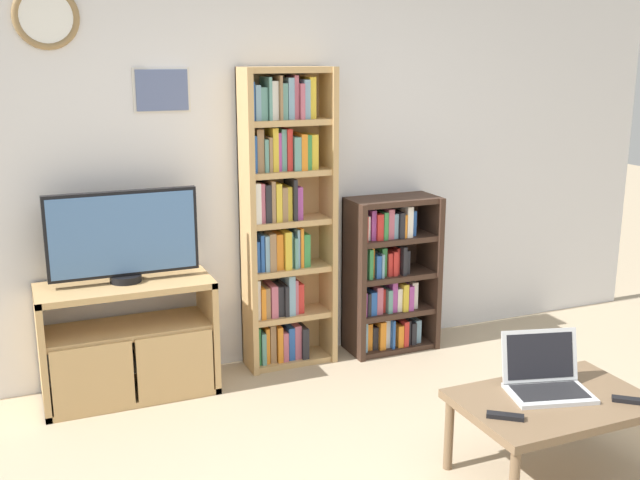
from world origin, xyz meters
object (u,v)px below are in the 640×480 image
(bookshelf_short, at_px, (387,277))
(laptop, at_px, (545,377))
(tv_stand, at_px, (129,341))
(remote_far_from_laptop, at_px, (631,400))
(bookshelf_tall, at_px, (283,219))
(coffee_table, at_px, (554,407))
(remote_near_laptop, at_px, (505,416))
(television, at_px, (123,236))

(bookshelf_short, height_order, laptop, bookshelf_short)
(tv_stand, bearing_deg, remote_far_from_laptop, -42.69)
(tv_stand, height_order, laptop, tv_stand)
(bookshelf_tall, height_order, bookshelf_short, bookshelf_tall)
(tv_stand, xyz_separation_m, bookshelf_tall, (1.00, 0.12, 0.61))
(tv_stand, height_order, coffee_table, tv_stand)
(bookshelf_short, xyz_separation_m, remote_near_laptop, (-0.37, -1.81, -0.09))
(remote_near_laptop, bearing_deg, television, -105.81)
(bookshelf_short, relative_size, laptop, 2.39)
(remote_far_from_laptop, bearing_deg, bookshelf_tall, 65.91)
(television, height_order, bookshelf_tall, bookshelf_tall)
(coffee_table, xyz_separation_m, remote_far_from_laptop, (0.29, -0.17, 0.05))
(tv_stand, xyz_separation_m, bookshelf_short, (1.72, 0.09, 0.16))
(remote_far_from_laptop, bearing_deg, bookshelf_short, 46.78)
(television, xyz_separation_m, remote_far_from_laptop, (1.96, -1.86, -0.54))
(television, distance_m, bookshelf_tall, 0.99)
(bookshelf_tall, bearing_deg, remote_near_laptop, -79.25)
(laptop, relative_size, remote_near_laptop, 2.82)
(remote_near_laptop, xyz_separation_m, remote_far_from_laptop, (0.62, -0.10, 0.00))
(tv_stand, relative_size, bookshelf_tall, 0.52)
(remote_near_laptop, bearing_deg, laptop, 151.98)
(television, relative_size, coffee_table, 0.95)
(laptop, bearing_deg, tv_stand, 151.94)
(bookshelf_tall, xyz_separation_m, remote_far_from_laptop, (0.97, -1.94, -0.53))
(remote_near_laptop, bearing_deg, bookshelf_short, -154.52)
(tv_stand, distance_m, bookshelf_tall, 1.18)
(bookshelf_short, relative_size, remote_far_from_laptop, 6.86)
(laptop, bearing_deg, remote_near_laptop, -140.35)
(bookshelf_tall, height_order, laptop, bookshelf_tall)
(tv_stand, height_order, bookshelf_short, bookshelf_short)
(coffee_table, distance_m, laptop, 0.14)
(bookshelf_tall, relative_size, remote_near_laptop, 12.17)
(remote_far_from_laptop, bearing_deg, remote_near_laptop, 120.57)
(bookshelf_tall, bearing_deg, coffee_table, -69.07)
(tv_stand, bearing_deg, remote_near_laptop, -51.91)
(bookshelf_tall, bearing_deg, television, -175.51)
(bookshelf_tall, height_order, remote_near_laptop, bookshelf_tall)
(bookshelf_short, bearing_deg, remote_near_laptop, -101.57)
(television, height_order, remote_near_laptop, television)
(television, relative_size, bookshelf_short, 0.81)
(television, relative_size, bookshelf_tall, 0.45)
(bookshelf_short, height_order, remote_far_from_laptop, bookshelf_short)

